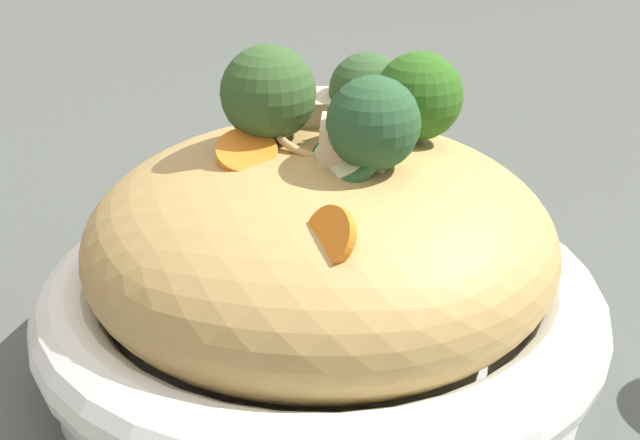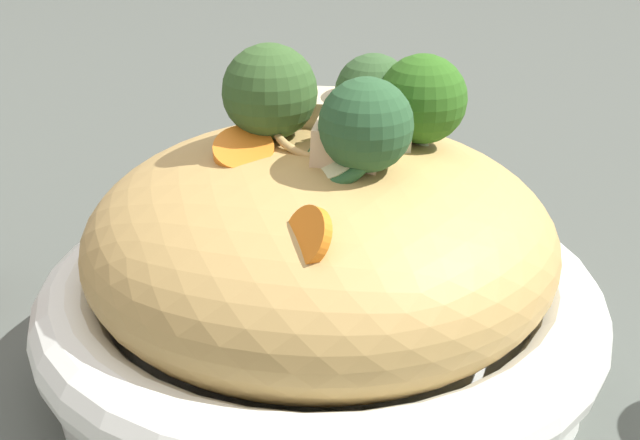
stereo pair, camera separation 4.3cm
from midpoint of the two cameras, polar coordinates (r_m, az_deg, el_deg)
The scene contains 7 objects.
ground_plane at distance 0.47m, azimuth -2.64°, elevation -9.62°, with size 3.00×3.00×0.00m, color #474C46.
serving_bowl at distance 0.46m, azimuth -2.72°, elevation -6.44°, with size 0.30×0.30×0.06m.
noodle_heap at distance 0.44m, azimuth -2.83°, elevation -1.36°, with size 0.24×0.24×0.12m.
broccoli_florets at distance 0.41m, azimuth -0.85°, elevation 7.86°, with size 0.12×0.13×0.06m.
carrot_coins at distance 0.40m, azimuth -4.94°, elevation 4.02°, with size 0.15×0.08×0.03m.
zucchini_slices at distance 0.42m, azimuth 0.34°, elevation 5.35°, with size 0.15×0.06×0.04m.
chicken_chunks at distance 0.42m, azimuth -0.85°, elevation 6.07°, with size 0.08×0.06×0.03m.
Camera 1 is at (-0.39, -0.06, 0.26)m, focal length 47.21 mm.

